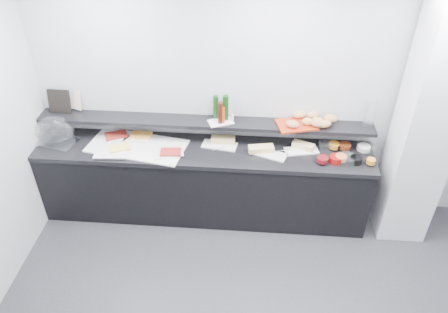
# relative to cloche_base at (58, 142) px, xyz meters

# --- Properties ---
(back_wall) EXTENTS (5.00, 0.02, 2.70)m
(back_wall) POSITION_rel_cloche_base_xyz_m (2.28, 0.33, 0.43)
(back_wall) COLOR #B1B4B9
(back_wall) RESTS_ON ground
(ceiling) EXTENTS (5.00, 5.00, 0.00)m
(ceiling) POSITION_rel_cloche_base_xyz_m (2.28, -1.67, 1.78)
(ceiling) COLOR white
(ceiling) RESTS_ON back_wall
(column) EXTENTS (0.50, 0.50, 2.70)m
(column) POSITION_rel_cloche_base_xyz_m (3.78, -0.02, 0.43)
(column) COLOR silver
(column) RESTS_ON ground
(buffet_cabinet) EXTENTS (3.60, 0.60, 0.85)m
(buffet_cabinet) POSITION_rel_cloche_base_xyz_m (1.58, 0.03, -0.50)
(buffet_cabinet) COLOR black
(buffet_cabinet) RESTS_ON ground
(counter_top) EXTENTS (3.62, 0.62, 0.05)m
(counter_top) POSITION_rel_cloche_base_xyz_m (1.58, 0.03, -0.05)
(counter_top) COLOR black
(counter_top) RESTS_ON buffet_cabinet
(wall_shelf) EXTENTS (3.60, 0.25, 0.04)m
(wall_shelf) POSITION_rel_cloche_base_xyz_m (1.58, 0.20, 0.21)
(wall_shelf) COLOR black
(wall_shelf) RESTS_ON back_wall
(cloche_base) EXTENTS (0.48, 0.38, 0.04)m
(cloche_base) POSITION_rel_cloche_base_xyz_m (0.00, 0.00, 0.00)
(cloche_base) COLOR #B2B4B9
(cloche_base) RESTS_ON counter_top
(cloche_dome) EXTENTS (0.45, 0.36, 0.34)m
(cloche_dome) POSITION_rel_cloche_base_xyz_m (-0.04, 0.07, 0.11)
(cloche_dome) COLOR silver
(cloche_dome) RESTS_ON cloche_base
(linen_runner) EXTENTS (1.11, 0.67, 0.01)m
(linen_runner) POSITION_rel_cloche_base_xyz_m (0.87, 0.02, -0.01)
(linen_runner) COLOR white
(linen_runner) RESTS_ON counter_top
(platter_meat_a) EXTENTS (0.34, 0.29, 0.01)m
(platter_meat_a) POSITION_rel_cloche_base_xyz_m (0.59, 0.14, 0.00)
(platter_meat_a) COLOR silver
(platter_meat_a) RESTS_ON linen_runner
(food_meat_a) EXTENTS (0.28, 0.23, 0.02)m
(food_meat_a) POSITION_rel_cloche_base_xyz_m (0.60, 0.16, 0.02)
(food_meat_a) COLOR maroon
(food_meat_a) RESTS_ON platter_meat_a
(platter_salmon) EXTENTS (0.29, 0.20, 0.01)m
(platter_salmon) POSITION_rel_cloche_base_xyz_m (0.84, 0.15, 0.00)
(platter_salmon) COLOR silver
(platter_salmon) RESTS_ON linen_runner
(food_salmon) EXTENTS (0.23, 0.15, 0.02)m
(food_salmon) POSITION_rel_cloche_base_xyz_m (0.88, 0.18, 0.02)
(food_salmon) COLOR orange
(food_salmon) RESTS_ON platter_salmon
(platter_cheese) EXTENTS (0.35, 0.25, 0.01)m
(platter_cheese) POSITION_rel_cloche_base_xyz_m (0.63, -0.14, 0.00)
(platter_cheese) COLOR white
(platter_cheese) RESTS_ON linen_runner
(food_cheese) EXTENTS (0.24, 0.20, 0.02)m
(food_cheese) POSITION_rel_cloche_base_xyz_m (0.71, -0.07, 0.02)
(food_cheese) COLOR #EBD65B
(food_cheese) RESTS_ON platter_cheese
(platter_meat_b) EXTENTS (0.36, 0.29, 0.01)m
(platter_meat_b) POSITION_rel_cloche_base_xyz_m (1.22, -0.09, 0.00)
(platter_meat_b) COLOR silver
(platter_meat_b) RESTS_ON linen_runner
(food_meat_b) EXTENTS (0.23, 0.16, 0.02)m
(food_meat_b) POSITION_rel_cloche_base_xyz_m (1.26, -0.11, 0.02)
(food_meat_b) COLOR maroon
(food_meat_b) RESTS_ON platter_meat_b
(sandwich_plate_left) EXTENTS (0.39, 0.21, 0.01)m
(sandwich_plate_left) POSITION_rel_cloche_base_xyz_m (1.75, 0.10, -0.01)
(sandwich_plate_left) COLOR white
(sandwich_plate_left) RESTS_ON counter_top
(sandwich_food_left) EXTENTS (0.26, 0.10, 0.06)m
(sandwich_food_left) POSITION_rel_cloche_base_xyz_m (1.79, 0.16, 0.02)
(sandwich_food_left) COLOR tan
(sandwich_food_left) RESTS_ON sandwich_plate_left
(tongs_left) EXTENTS (0.14, 0.09, 0.01)m
(tongs_left) POSITION_rel_cloche_base_xyz_m (1.76, 0.03, -0.00)
(tongs_left) COLOR #AAABB1
(tongs_left) RESTS_ON sandwich_plate_left
(sandwich_plate_mid) EXTENTS (0.40, 0.28, 0.01)m
(sandwich_plate_mid) POSITION_rel_cloche_base_xyz_m (2.29, -0.02, -0.01)
(sandwich_plate_mid) COLOR silver
(sandwich_plate_mid) RESTS_ON counter_top
(sandwich_food_mid) EXTENTS (0.28, 0.15, 0.06)m
(sandwich_food_mid) POSITION_rel_cloche_base_xyz_m (2.20, 0.02, 0.02)
(sandwich_food_mid) COLOR #D7B871
(sandwich_food_mid) RESTS_ON sandwich_plate_mid
(tongs_mid) EXTENTS (0.16, 0.03, 0.01)m
(tongs_mid) POSITION_rel_cloche_base_xyz_m (2.14, -0.03, -0.00)
(tongs_mid) COLOR #B8BAC0
(tongs_mid) RESTS_ON sandwich_plate_mid
(sandwich_plate_right) EXTENTS (0.38, 0.22, 0.01)m
(sandwich_plate_right) POSITION_rel_cloche_base_xyz_m (2.63, 0.07, -0.01)
(sandwich_plate_right) COLOR white
(sandwich_plate_right) RESTS_ON counter_top
(sandwich_food_right) EXTENTS (0.25, 0.17, 0.06)m
(sandwich_food_right) POSITION_rel_cloche_base_xyz_m (2.65, 0.11, 0.02)
(sandwich_food_right) COLOR #E6C279
(sandwich_food_right) RESTS_ON sandwich_plate_right
(tongs_right) EXTENTS (0.16, 0.05, 0.01)m
(tongs_right) POSITION_rel_cloche_base_xyz_m (2.41, 0.04, -0.00)
(tongs_right) COLOR #BBBCC2
(tongs_right) RESTS_ON sandwich_plate_right
(bowl_glass_fruit) EXTENTS (0.19, 0.19, 0.07)m
(bowl_glass_fruit) POSITION_rel_cloche_base_xyz_m (2.88, 0.16, 0.02)
(bowl_glass_fruit) COLOR white
(bowl_glass_fruit) RESTS_ON counter_top
(fill_glass_fruit) EXTENTS (0.14, 0.14, 0.05)m
(fill_glass_fruit) POSITION_rel_cloche_base_xyz_m (2.98, 0.15, 0.03)
(fill_glass_fruit) COLOR orange
(fill_glass_fruit) RESTS_ON bowl_glass_fruit
(bowl_black_jam) EXTENTS (0.14, 0.14, 0.07)m
(bowl_black_jam) POSITION_rel_cloche_base_xyz_m (2.99, 0.15, 0.02)
(bowl_black_jam) COLOR black
(bowl_black_jam) RESTS_ON counter_top
(fill_black_jam) EXTENTS (0.14, 0.14, 0.05)m
(fill_black_jam) POSITION_rel_cloche_base_xyz_m (3.09, 0.14, 0.03)
(fill_black_jam) COLOR #60230D
(fill_black_jam) RESTS_ON bowl_black_jam
(bowl_glass_cream) EXTENTS (0.21, 0.21, 0.07)m
(bowl_glass_cream) POSITION_rel_cloche_base_xyz_m (3.31, 0.14, 0.02)
(bowl_glass_cream) COLOR white
(bowl_glass_cream) RESTS_ON counter_top
(fill_glass_cream) EXTENTS (0.14, 0.14, 0.05)m
(fill_glass_cream) POSITION_rel_cloche_base_xyz_m (3.28, 0.12, 0.03)
(fill_glass_cream) COLOR silver
(fill_glass_cream) RESTS_ON bowl_glass_cream
(bowl_red_jam) EXTENTS (0.17, 0.17, 0.07)m
(bowl_red_jam) POSITION_rel_cloche_base_xyz_m (2.96, -0.09, 0.02)
(bowl_red_jam) COLOR maroon
(bowl_red_jam) RESTS_ON counter_top
(fill_red_jam) EXTENTS (0.14, 0.14, 0.05)m
(fill_red_jam) POSITION_rel_cloche_base_xyz_m (2.83, -0.12, 0.03)
(fill_red_jam) COLOR #590C10
(fill_red_jam) RESTS_ON bowl_red_jam
(bowl_glass_salmon) EXTENTS (0.23, 0.23, 0.07)m
(bowl_glass_salmon) POSITION_rel_cloche_base_xyz_m (3.08, -0.08, 0.02)
(bowl_glass_salmon) COLOR silver
(bowl_glass_salmon) RESTS_ON counter_top
(fill_glass_salmon) EXTENTS (0.14, 0.14, 0.05)m
(fill_glass_salmon) POSITION_rel_cloche_base_xyz_m (3.02, -0.08, 0.03)
(fill_glass_salmon) COLOR #D06532
(fill_glass_salmon) RESTS_ON bowl_glass_salmon
(bowl_black_fruit) EXTENTS (0.16, 0.16, 0.07)m
(bowl_black_fruit) POSITION_rel_cloche_base_xyz_m (3.17, -0.08, 0.02)
(bowl_black_fruit) COLOR black
(bowl_black_fruit) RESTS_ON counter_top
(fill_black_fruit) EXTENTS (0.12, 0.12, 0.05)m
(fill_black_fruit) POSITION_rel_cloche_base_xyz_m (3.31, -0.11, 0.03)
(fill_black_fruit) COLOR orange
(fill_black_fruit) RESTS_ON bowl_black_fruit
(framed_print) EXTENTS (0.25, 0.08, 0.26)m
(framed_print) POSITION_rel_cloche_base_xyz_m (-0.01, 0.26, 0.36)
(framed_print) COLOR black
(framed_print) RESTS_ON wall_shelf
(print_art) EXTENTS (0.19, 0.10, 0.22)m
(print_art) POSITION_rel_cloche_base_xyz_m (0.14, 0.31, 0.36)
(print_art) COLOR beige
(print_art) RESTS_ON framed_print
(condiment_tray) EXTENTS (0.30, 0.24, 0.01)m
(condiment_tray) POSITION_rel_cloche_base_xyz_m (1.76, 0.18, 0.24)
(condiment_tray) COLOR white
(condiment_tray) RESTS_ON wall_shelf
(bottle_green_a) EXTENTS (0.06, 0.06, 0.26)m
(bottle_green_a) POSITION_rel_cloche_base_xyz_m (1.70, 0.26, 0.37)
(bottle_green_a) COLOR #0E350E
(bottle_green_a) RESTS_ON condiment_tray
(bottle_brown) EXTENTS (0.07, 0.07, 0.24)m
(bottle_brown) POSITION_rel_cloche_base_xyz_m (1.76, 0.16, 0.36)
(bottle_brown) COLOR #331409
(bottle_brown) RESTS_ON condiment_tray
(bottle_green_b) EXTENTS (0.06, 0.06, 0.28)m
(bottle_green_b) POSITION_rel_cloche_base_xyz_m (1.81, 0.23, 0.38)
(bottle_green_b) COLOR black
(bottle_green_b) RESTS_ON condiment_tray
(bottle_hot) EXTENTS (0.06, 0.06, 0.18)m
(bottle_hot) POSITION_rel_cloche_base_xyz_m (1.78, 0.16, 0.33)
(bottle_hot) COLOR #B1350C
(bottle_hot) RESTS_ON condiment_tray
(shaker_salt) EXTENTS (0.03, 0.03, 0.07)m
(shaker_salt) POSITION_rel_cloche_base_xyz_m (1.82, 0.24, 0.28)
(shaker_salt) COLOR white
(shaker_salt) RESTS_ON condiment_tray
(shaker_pepper) EXTENTS (0.03, 0.03, 0.07)m
(shaker_pepper) POSITION_rel_cloche_base_xyz_m (1.88, 0.21, 0.28)
(shaker_pepper) COLOR white
(shaker_pepper) RESTS_ON condiment_tray
(bread_tray) EXTENTS (0.46, 0.38, 0.02)m
(bread_tray) POSITION_rel_cloche_base_xyz_m (2.56, 0.19, 0.24)
(bread_tray) COLOR #A92E12
(bread_tray) RESTS_ON wall_shelf
(bread_roll_nw) EXTENTS (0.16, 0.11, 0.08)m
(bread_roll_nw) POSITION_rel_cloche_base_xyz_m (2.59, 0.31, 0.29)
(bread_roll_nw) COLOR tan
(bread_roll_nw) RESTS_ON bread_tray
(bread_roll_n) EXTENTS (0.13, 0.09, 0.08)m
(bread_roll_n) POSITION_rel_cloche_base_xyz_m (2.73, 0.31, 0.29)
(bread_roll_n) COLOR #C27E4A
(bread_roll_n) RESTS_ON bread_tray
(bread_roll_ne) EXTENTS (0.15, 0.10, 0.08)m
(bread_roll_ne) POSITION_rel_cloche_base_xyz_m (2.91, 0.25, 0.29)
(bread_roll_ne) COLOR #B47744
(bread_roll_ne) RESTS_ON bread_tray
(bread_roll_sw) EXTENTS (0.16, 0.12, 0.08)m
(bread_roll_sw) POSITION_rel_cloche_base_xyz_m (2.51, 0.11, 0.29)
(bread_roll_sw) COLOR #BB7647
(bread_roll_sw) RESTS_ON bread_tray
(bread_roll_s) EXTENTS (0.15, 0.10, 0.08)m
(bread_roll_s) POSITION_rel_cloche_base_xyz_m (2.78, 0.14, 0.29)
(bread_roll_s) COLOR #AF6D42
(bread_roll_s) RESTS_ON bread_tray
(bread_roll_se) EXTENTS (0.16, 0.13, 0.08)m
(bread_roll_se) POSITION_rel_cloche_base_xyz_m (2.84, 0.14, 0.29)
(bread_roll_se) COLOR #BD8248
(bread_roll_se) RESTS_ON bread_tray
(bread_roll_midw) EXTENTS (0.12, 0.08, 0.08)m
(bread_roll_midw) POSITION_rel_cloche_base_xyz_m (2.67, 0.17, 0.29)
(bread_roll_midw) COLOR #BF8349
(bread_roll_midw) RESTS_ON bread_tray
(bread_roll_mide) EXTENTS (0.15, 0.13, 0.08)m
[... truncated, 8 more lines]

